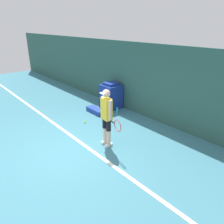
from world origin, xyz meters
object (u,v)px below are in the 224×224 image
Objects in this scene: covered_chair at (111,96)px; water_bottle at (117,110)px; tennis_player at (107,116)px; tennis_ball at (85,122)px; equipment_bag at (96,110)px.

covered_chair is 0.77m from water_bottle.
tennis_ball is at bearing 177.82° from tennis_player.
covered_chair reaches higher than water_bottle.
water_bottle reaches higher than tennis_ball.
tennis_ball is 0.06× the size of covered_chair.
tennis_ball is 1.89m from covered_chair.
covered_chair reaches higher than tennis_ball.
tennis_ball is at bearing -58.32° from equipment_bag.
water_bottle is (-1.69, 1.88, -0.83)m from tennis_player.
tennis_player is at bearing -28.60° from equipment_bag.
tennis_ball is 0.08× the size of equipment_bag.
tennis_player is 1.93× the size of equipment_bag.
equipment_bag is at bearing -86.54° from covered_chair.
tennis_player is 24.88× the size of tennis_ball.
covered_chair is (-2.32, 2.08, -0.42)m from tennis_player.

